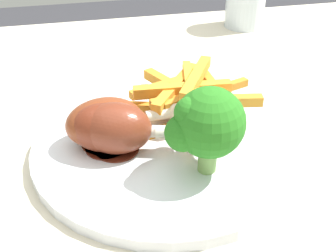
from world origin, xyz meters
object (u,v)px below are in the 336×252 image
object	(u,v)px
chicken_drumstick_near	(120,129)
carrot_fries_pile	(186,97)
broccoli_floret_front	(206,123)
chicken_drumstick_extra	(108,122)
chicken_drumstick_far	(110,130)
dinner_plate	(168,147)
dining_table	(210,217)

from	to	relation	value
chicken_drumstick_near	carrot_fries_pile	bearing A→B (deg)	33.27
broccoli_floret_front	chicken_drumstick_extra	xyz separation A→B (m)	(-0.08, 0.07, -0.03)
broccoli_floret_front	carrot_fries_pile	bearing A→B (deg)	84.34
broccoli_floret_front	chicken_drumstick_extra	bearing A→B (deg)	140.76
chicken_drumstick_near	chicken_drumstick_extra	world-z (taller)	chicken_drumstick_near
broccoli_floret_front	chicken_drumstick_far	bearing A→B (deg)	148.06
chicken_drumstick_near	dinner_plate	bearing A→B (deg)	2.40
dining_table	carrot_fries_pile	world-z (taller)	carrot_fries_pile
carrot_fries_pile	chicken_drumstick_far	size ratio (longest dim) A/B	1.29
dining_table	broccoli_floret_front	xyz separation A→B (m)	(-0.03, -0.05, 0.17)
dinner_plate	carrot_fries_pile	xyz separation A→B (m)	(0.03, 0.05, 0.03)
dining_table	chicken_drumstick_extra	xyz separation A→B (m)	(-0.11, 0.01, 0.14)
broccoli_floret_front	chicken_drumstick_far	size ratio (longest dim) A/B	0.72
dining_table	dinner_plate	bearing A→B (deg)	-175.05
carrot_fries_pile	chicken_drumstick_near	xyz separation A→B (m)	(-0.08, -0.05, 0.00)
chicken_drumstick_extra	chicken_drumstick_near	bearing A→B (deg)	-61.41
dinner_plate	chicken_drumstick_near	size ratio (longest dim) A/B	2.17
carrot_fries_pile	chicken_drumstick_far	bearing A→B (deg)	-150.75
dining_table	chicken_drumstick_far	bearing A→B (deg)	-177.74
dinner_plate	broccoli_floret_front	size ratio (longest dim) A/B	3.28
dinner_plate	chicken_drumstick_extra	size ratio (longest dim) A/B	2.18
dining_table	dinner_plate	world-z (taller)	dinner_plate
carrot_fries_pile	chicken_drumstick_extra	xyz separation A→B (m)	(-0.09, -0.04, 0.00)
chicken_drumstick_near	chicken_drumstick_far	bearing A→B (deg)	167.31
chicken_drumstick_far	dining_table	bearing A→B (deg)	2.26
broccoli_floret_front	dinner_plate	bearing A→B (deg)	114.26
dining_table	carrot_fries_pile	xyz separation A→B (m)	(-0.02, 0.05, 0.14)
dining_table	chicken_drumstick_extra	distance (m)	0.18
dining_table	chicken_drumstick_extra	world-z (taller)	chicken_drumstick_extra
dining_table	chicken_drumstick_near	size ratio (longest dim) A/B	7.67
carrot_fries_pile	chicken_drumstick_extra	world-z (taller)	carrot_fries_pile
dining_table	dinner_plate	xyz separation A→B (m)	(-0.05, -0.00, 0.11)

